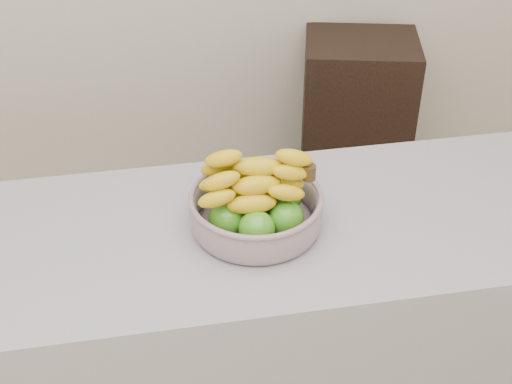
% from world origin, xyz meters
% --- Properties ---
extents(counter, '(2.00, 0.60, 0.90)m').
position_xyz_m(counter, '(0.00, 0.59, 0.45)').
color(counter, '#9B9AA2').
rests_on(counter, ground).
extents(cabinet, '(0.52, 0.45, 0.81)m').
position_xyz_m(cabinet, '(0.80, 1.78, 0.40)').
color(cabinet, black).
rests_on(cabinet, ground).
extents(fruit_bowl, '(0.32, 0.32, 0.19)m').
position_xyz_m(fruit_bowl, '(0.16, 0.59, 0.96)').
color(fruit_bowl, '#A3B6C4').
rests_on(fruit_bowl, counter).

